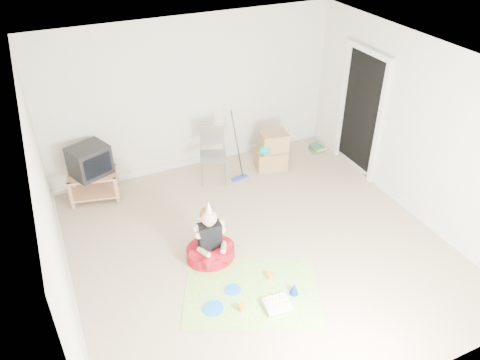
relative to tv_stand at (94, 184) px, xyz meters
name	(u,v)px	position (x,y,z in m)	size (l,w,h in m)	color
ground	(258,246)	(1.84, -2.12, -0.27)	(5.00, 5.00, 0.00)	tan
doorway_recess	(361,114)	(4.32, -0.92, 0.75)	(0.02, 0.90, 2.05)	black
tv_stand	(94,184)	(0.00, 0.00, 0.00)	(0.83, 0.62, 0.46)	#AC744E
crt_tv	(90,161)	(0.00, 0.00, 0.43)	(0.55, 0.46, 0.47)	black
folding_chair	(213,156)	(1.91, -0.28, 0.19)	(0.54, 0.53, 0.95)	gray
cardboard_boxes	(272,151)	(2.99, -0.31, 0.04)	(0.61, 0.50, 0.66)	#A77D50
floor_mop	(240,165)	(2.33, -0.43, -0.01)	(0.29, 0.38, 1.14)	blue
book_pile	(317,148)	(4.05, -0.15, -0.22)	(0.26, 0.31, 0.12)	#246C4B
seated_woman	(210,246)	(1.15, -2.06, -0.07)	(0.70, 0.70, 0.95)	#A60F1B
party_mat	(251,291)	(1.39, -2.84, -0.27)	(1.66, 1.20, 0.01)	#E53072
birthday_cake	(277,305)	(1.55, -3.20, -0.23)	(0.33, 0.27, 0.15)	white
blue_plate_near	(233,289)	(1.18, -2.72, -0.26)	(0.20, 0.20, 0.01)	blue
blue_plate_far	(213,308)	(0.85, -2.90, -0.26)	(0.25, 0.25, 0.01)	blue
orange_cup_near	(270,276)	(1.70, -2.74, -0.22)	(0.08, 0.08, 0.09)	orange
orange_cup_far	(242,307)	(1.15, -3.06, -0.22)	(0.08, 0.08, 0.09)	orange
blue_party_hat	(294,288)	(1.85, -3.09, -0.18)	(0.12, 0.12, 0.17)	#1B2FBD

